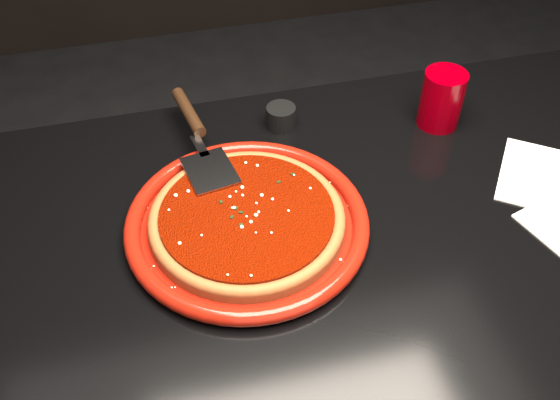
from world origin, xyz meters
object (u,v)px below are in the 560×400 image
Objects in this scene: table at (343,361)px; ramekin at (281,117)px; pizza_server at (199,137)px; cup at (442,99)px; plate at (247,223)px.

ramekin reaches higher than table.
table is 3.76× the size of pizza_server.
table is 11.21× the size of cup.
plate is at bearing 162.39° from table.
ramekin is at bearing 64.27° from plate.
pizza_server is 2.98× the size of cup.
ramekin is at bearing 100.25° from table.
table is 0.53m from pizza_server.
pizza_server reaches higher than plate.
ramekin is at bearing 9.05° from pizza_server.
plate is 0.27m from ramekin.
pizza_server is (-0.21, 0.24, 0.42)m from table.
plate is 0.44m from cup.
pizza_server is 0.17m from ramekin.
table is at bearing -58.42° from pizza_server.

